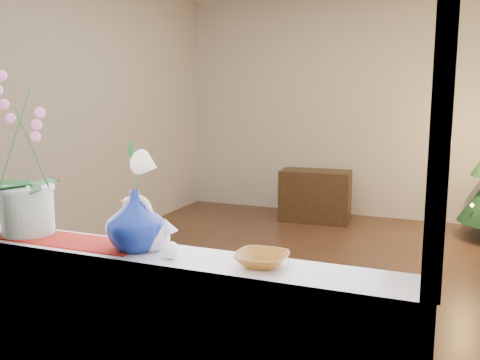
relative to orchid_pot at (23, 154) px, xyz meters
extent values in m
plane|color=#372016|center=(0.61, 2.35, -1.28)|extent=(5.00, 5.00, 0.00)
cube|color=beige|center=(0.61, 4.85, 0.07)|extent=(4.50, 0.10, 2.70)
cube|color=beige|center=(0.61, -0.15, 0.07)|extent=(4.50, 0.10, 2.70)
cube|color=beige|center=(-1.64, 2.35, 0.07)|extent=(0.10, 5.00, 2.70)
cube|color=white|center=(0.61, -0.02, -0.38)|extent=(2.20, 0.26, 0.04)
cube|color=maroon|center=(0.23, -0.02, -0.35)|extent=(0.70, 0.20, 0.01)
imported|color=navy|center=(0.57, -0.01, -0.22)|extent=(0.35, 0.35, 0.28)
sphere|color=white|center=(0.75, -0.06, -0.32)|extent=(0.07, 0.07, 0.07)
imported|color=#92571A|center=(1.10, -0.01, -0.34)|extent=(0.17, 0.17, 0.04)
cube|color=black|center=(0.19, 4.35, -0.97)|extent=(0.85, 0.48, 0.61)
camera|label=1|loc=(1.74, -1.76, 0.27)|focal=40.00mm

